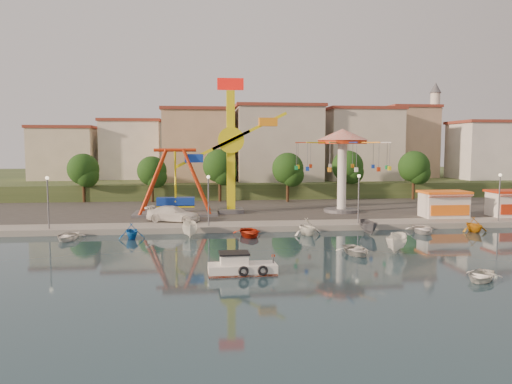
{
  "coord_description": "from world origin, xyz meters",
  "views": [
    {
      "loc": [
        -8.63,
        -38.51,
        8.88
      ],
      "look_at": [
        -2.94,
        14.0,
        4.0
      ],
      "focal_mm": 35.0,
      "sensor_mm": 36.0,
      "label": 1
    }
  ],
  "objects": [
    {
      "name": "moored_boat_6",
      "position": [
        13.75,
        9.8,
        0.42
      ],
      "size": [
        3.66,
        4.56,
        0.84
      ],
      "primitive_type": "imported",
      "rotation": [
        0.0,
        0.0,
        -0.2
      ],
      "color": "white",
      "rests_on": "ground"
    },
    {
      "name": "quay_deck",
      "position": [
        0.0,
        62.0,
        0.3
      ],
      "size": [
        200.0,
        100.0,
        0.6
      ],
      "primitive_type": "cube",
      "color": "#9E998E",
      "rests_on": "ground"
    },
    {
      "name": "building_0",
      "position": [
        -33.37,
        46.06,
        8.93
      ],
      "size": [
        9.26,
        9.53,
        11.87
      ],
      "primitive_type": "cube",
      "color": "beige",
      "rests_on": "hill_terrace"
    },
    {
      "name": "booth_left",
      "position": [
        19.37,
        16.49,
        2.16
      ],
      "size": [
        5.4,
        3.78,
        3.08
      ],
      "color": "white",
      "rests_on": "quay_deck"
    },
    {
      "name": "moored_boat_7",
      "position": [
        19.33,
        9.8,
        0.78
      ],
      "size": [
        2.66,
        3.05,
        1.56
      ],
      "primitive_type": "imported",
      "rotation": [
        0.0,
        0.0,
        0.04
      ],
      "color": "orange",
      "rests_on": "ground"
    },
    {
      "name": "building_3",
      "position": [
        5.6,
        48.8,
        7.6
      ],
      "size": [
        12.59,
        10.5,
        9.2
      ],
      "primitive_type": "cube",
      "color": "beige",
      "rests_on": "hill_terrace"
    },
    {
      "name": "tree_5",
      "position": [
        24.0,
        35.54,
        5.71
      ],
      "size": [
        4.83,
        4.83,
        7.54
      ],
      "color": "#382314",
      "rests_on": "quay_deck"
    },
    {
      "name": "kamikaze_tower",
      "position": [
        -4.62,
        22.84,
        8.31
      ],
      "size": [
        9.14,
        3.1,
        16.5
      ],
      "color": "#59595E",
      "rests_on": "quay_deck"
    },
    {
      "name": "minaret",
      "position": [
        36.0,
        54.0,
        12.55
      ],
      "size": [
        2.8,
        2.8,
        18.0
      ],
      "color": "silver",
      "rests_on": "hill_terrace"
    },
    {
      "name": "van",
      "position": [
        -11.81,
        16.41,
        1.45
      ],
      "size": [
        6.32,
        4.05,
        1.7
      ],
      "primitive_type": "imported",
      "rotation": [
        0.0,
        0.0,
        1.26
      ],
      "color": "white",
      "rests_on": "quay_deck"
    },
    {
      "name": "building_4",
      "position": [
        19.07,
        52.2,
        7.62
      ],
      "size": [
        10.75,
        9.23,
        9.24
      ],
      "primitive_type": "cube",
      "color": "beige",
      "rests_on": "hill_terrace"
    },
    {
      "name": "tree_2",
      "position": [
        -6.0,
        35.81,
        5.92
      ],
      "size": [
        5.02,
        5.02,
        7.85
      ],
      "color": "#382314",
      "rests_on": "quay_deck"
    },
    {
      "name": "tree_1",
      "position": [
        -16.0,
        36.24,
        5.2
      ],
      "size": [
        4.35,
        4.35,
        6.8
      ],
      "color": "#382314",
      "rests_on": "quay_deck"
    },
    {
      "name": "lamp_post_3",
      "position": [
        24.0,
        13.0,
        3.1
      ],
      "size": [
        0.14,
        0.14,
        5.0
      ],
      "primitive_type": "cylinder",
      "color": "#59595E",
      "rests_on": "quay_deck"
    },
    {
      "name": "tree_3",
      "position": [
        4.0,
        34.36,
        5.55
      ],
      "size": [
        4.68,
        4.68,
        7.32
      ],
      "color": "#382314",
      "rests_on": "quay_deck"
    },
    {
      "name": "skiff",
      "position": [
        7.54,
        1.13,
        0.79
      ],
      "size": [
        3.42,
        4.3,
        1.58
      ],
      "primitive_type": "imported",
      "rotation": [
        0.0,
        0.0,
        -0.54
      ],
      "color": "white",
      "rests_on": "ground"
    },
    {
      "name": "ground",
      "position": [
        0.0,
        0.0,
        0.0
      ],
      "size": [
        200.0,
        200.0,
        0.0
      ],
      "primitive_type": "plane",
      "color": "#142B37",
      "rests_on": "ground"
    },
    {
      "name": "tree_0",
      "position": [
        -26.0,
        36.98,
        5.47
      ],
      "size": [
        4.6,
        4.6,
        7.19
      ],
      "color": "#382314",
      "rests_on": "quay_deck"
    },
    {
      "name": "wave_swinger",
      "position": [
        8.76,
        22.21,
        8.2
      ],
      "size": [
        11.6,
        11.6,
        10.4
      ],
      "color": "#59595E",
      "rests_on": "quay_deck"
    },
    {
      "name": "moored_boat_0",
      "position": [
        -21.38,
        9.8,
        0.39
      ],
      "size": [
        2.92,
        3.93,
        0.78
      ],
      "primitive_type": "imported",
      "rotation": [
        0.0,
        0.0,
        -0.07
      ],
      "color": "white",
      "rests_on": "ground"
    },
    {
      "name": "building_5",
      "position": [
        32.37,
        50.33,
        8.61
      ],
      "size": [
        12.77,
        10.96,
        11.21
      ],
      "primitive_type": "cube",
      "color": "tan",
      "rests_on": "hill_terrace"
    },
    {
      "name": "moored_boat_3",
      "position": [
        -4.09,
        9.8,
        0.42
      ],
      "size": [
        3.15,
        4.21,
        0.83
      ],
      "primitive_type": "imported",
      "rotation": [
        0.0,
        0.0,
        0.07
      ],
      "color": "red",
      "rests_on": "ground"
    },
    {
      "name": "building_2",
      "position": [
        -8.19,
        51.96,
        8.62
      ],
      "size": [
        11.95,
        9.28,
        11.23
      ],
      "primitive_type": "cube",
      "color": "tan",
      "rests_on": "hill_terrace"
    },
    {
      "name": "moored_boat_4",
      "position": [
        1.74,
        9.8,
        0.86
      ],
      "size": [
        3.65,
        3.95,
        1.73
      ],
      "primitive_type": "imported",
      "rotation": [
        0.0,
        0.0,
        0.29
      ],
      "color": "white",
      "rests_on": "ground"
    },
    {
      "name": "asphalt_pad",
      "position": [
        0.0,
        30.0,
        0.6
      ],
      "size": [
        90.0,
        28.0,
        0.01
      ],
      "primitive_type": "cube",
      "color": "#4C4944",
      "rests_on": "quay_deck"
    },
    {
      "name": "tree_4",
      "position": [
        14.0,
        37.35,
        5.75
      ],
      "size": [
        4.86,
        4.86,
        7.6
      ],
      "color": "#382314",
      "rests_on": "quay_deck"
    },
    {
      "name": "hill_terrace",
      "position": [
        0.0,
        67.0,
        1.5
      ],
      "size": [
        200.0,
        60.0,
        3.0
      ],
      "primitive_type": "cube",
      "color": "#384C26",
      "rests_on": "ground"
    },
    {
      "name": "pirate_ship_ride",
      "position": [
        -11.83,
        21.97,
        4.39
      ],
      "size": [
        10.0,
        5.0,
        8.0
      ],
      "color": "#59595E",
      "rests_on": "quay_deck"
    },
    {
      "name": "building_6",
      "position": [
        44.15,
        48.77,
        9.18
      ],
      "size": [
        8.23,
        8.98,
        12.36
      ],
      "primitive_type": "cube",
      "color": "silver",
      "rests_on": "hill_terrace"
    },
    {
      "name": "cabin_motorboat",
      "position": [
        -6.03,
        -4.56,
        0.45
      ],
      "size": [
        4.79,
        2.03,
        1.67
      ],
      "rotation": [
        0.0,
        0.0,
        0.03
      ],
      "color": "white",
      "rests_on": "ground"
    },
    {
      "name": "moored_boat_5",
      "position": [
        8.06,
        9.8,
        0.73
      ],
      "size": [
        1.65,
        3.86,
        1.46
      ],
      "primitive_type": "imported",
      "rotation": [
        0.0,
        0.0,
        -0.06
      ],
      "color": "slate",
      "rests_on": "ground"
    },
    {
      "name": "moored_boat_1",
      "position": [
        -15.44,
        9.8,
        0.75
      ],
      "size": [
        3.07,
        3.35,
        1.5
      ],
      "primitive_type": "imported",
      "rotation": [
        0.0,
        0.0,
        0.24
      ],
      "color": "blue",
      "rests_on": "ground"
    },
    {
      "name": "rowboat_b",
      "position": [
        9.66,
        -7.97,
        0.34
      ],
      "size": [
        3.95,
        4.0,
        0.68
      ],
      "primitive_type": "imported",
      "rotation": [
        0.0,
        0.0,
        -0.74
      ],
      "color": "white",
      "rests_on": "ground"
    },
    {
      "name": "rowboat_a",
      "position": [
        3.88,
        0.67,
        0.38
      ],
      "size": [
        3.01,
        3.92,
        0.75
      ],
      "primitive_type": "imported",
      "rotation": [
        0.0,
        0.0,
        0.12
      ],
      "color": "silver",
      "rests_on": "ground"
    },
    {
      "name": "lamp_post_1",
      "position": [
        -8.0,
        13.0,
        3.1
      ],
      "size": [
        0.14,
        0.14,
        5.0
      ],
      "primitive_type": "cylinder",
      "color": "#59595E",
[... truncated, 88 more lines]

